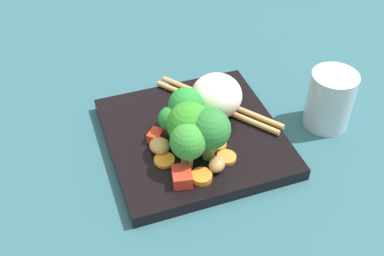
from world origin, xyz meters
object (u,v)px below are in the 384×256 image
chopstick_pair (218,104)px  rice_mound (216,96)px  square_plate (194,137)px  broccoli_floret_5 (186,105)px  carrot_slice_2 (202,177)px  drinking_glass (330,100)px

chopstick_pair → rice_mound: bearing=110.5°
chopstick_pair → square_plate: bearing=91.7°
rice_mound → broccoli_floret_5: (5.27, 1.45, 1.08)cm
square_plate → broccoli_floret_5: broccoli_floret_5 is taller
carrot_slice_2 → chopstick_pair: size_ratio=0.14×
carrot_slice_2 → drinking_glass: (-21.90, -4.64, 2.06)cm
rice_mound → drinking_glass: bearing=156.8°
square_plate → carrot_slice_2: carrot_slice_2 is taller
square_plate → chopstick_pair: size_ratio=1.27×
broccoli_floret_5 → drinking_glass: bearing=166.3°
carrot_slice_2 → drinking_glass: size_ratio=0.31×
broccoli_floret_5 → carrot_slice_2: broccoli_floret_5 is taller
chopstick_pair → drinking_glass: drinking_glass is taller
square_plate → broccoli_floret_5: (0.67, -1.23, 5.07)cm
rice_mound → broccoli_floret_5: 5.57cm
square_plate → rice_mound: 6.65cm
chopstick_pair → drinking_glass: size_ratio=2.16×
rice_mound → broccoli_floret_5: bearing=15.4°
rice_mound → broccoli_floret_5: size_ratio=1.12×
broccoli_floret_5 → chopstick_pair: (-6.12, -2.63, -3.74)cm
carrot_slice_2 → chopstick_pair: (-7.91, -12.19, 0.03)cm
carrot_slice_2 → drinking_glass: bearing=-168.0°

